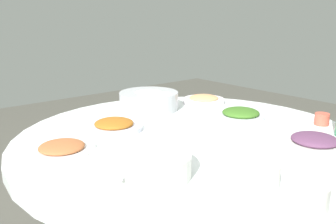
{
  "coord_description": "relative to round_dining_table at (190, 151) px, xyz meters",
  "views": [
    {
      "loc": [
        -0.94,
        -0.98,
        1.21
      ],
      "look_at": [
        -0.06,
        0.06,
        0.84
      ],
      "focal_mm": 38.07,
      "sensor_mm": 36.0,
      "label": 1
    }
  ],
  "objects": [
    {
      "name": "round_dining_table",
      "position": [
        0.0,
        0.0,
        0.0
      ],
      "size": [
        1.39,
        1.39,
        0.74
      ],
      "color": "#99999E",
      "rests_on": "ground"
    },
    {
      "name": "dish_stirfry",
      "position": [
        -0.2,
        0.25,
        0.09
      ],
      "size": [
        0.24,
        0.24,
        0.05
      ],
      "color": "silver",
      "rests_on": "round_dining_table"
    },
    {
      "name": "tea_cup_side",
      "position": [
        0.54,
        -0.27,
        0.1
      ],
      "size": [
        0.06,
        0.06,
        0.05
      ],
      "primitive_type": "cylinder",
      "color": "#CD523F",
      "rests_on": "round_dining_table"
    },
    {
      "name": "soup_bowl",
      "position": [
        -0.37,
        -0.18,
        0.11
      ],
      "size": [
        0.3,
        0.3,
        0.07
      ],
      "color": "silver",
      "rests_on": "round_dining_table"
    },
    {
      "name": "tea_cup_far",
      "position": [
        -0.16,
        -0.47,
        0.11
      ],
      "size": [
        0.08,
        0.08,
        0.07
      ],
      "primitive_type": "cylinder",
      "color": "white",
      "rests_on": "round_dining_table"
    },
    {
      "name": "dish_greens",
      "position": [
        0.33,
        0.01,
        0.09
      ],
      "size": [
        0.21,
        0.21,
        0.05
      ],
      "color": "silver",
      "rests_on": "round_dining_table"
    },
    {
      "name": "tea_cup_near",
      "position": [
        -0.18,
        -0.62,
        0.11
      ],
      "size": [
        0.08,
        0.08,
        0.07
      ],
      "primitive_type": "cylinder",
      "color": "silver",
      "rests_on": "round_dining_table"
    },
    {
      "name": "dish_shrimp",
      "position": [
        0.43,
        0.34,
        0.09
      ],
      "size": [
        0.23,
        0.23,
        0.04
      ],
      "color": "white",
      "rests_on": "round_dining_table"
    },
    {
      "name": "dish_eggplant",
      "position": [
        0.26,
        -0.39,
        0.09
      ],
      "size": [
        0.24,
        0.24,
        0.05
      ],
      "color": "silver",
      "rests_on": "round_dining_table"
    },
    {
      "name": "rice_bowl",
      "position": [
        0.12,
        0.43,
        0.12
      ],
      "size": [
        0.3,
        0.3,
        0.1
      ],
      "color": "#B2B5BA",
      "rests_on": "round_dining_table"
    },
    {
      "name": "dish_tofu_braise",
      "position": [
        -0.48,
        0.14,
        0.09
      ],
      "size": [
        0.23,
        0.23,
        0.04
      ],
      "color": "white",
      "rests_on": "round_dining_table"
    }
  ]
}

